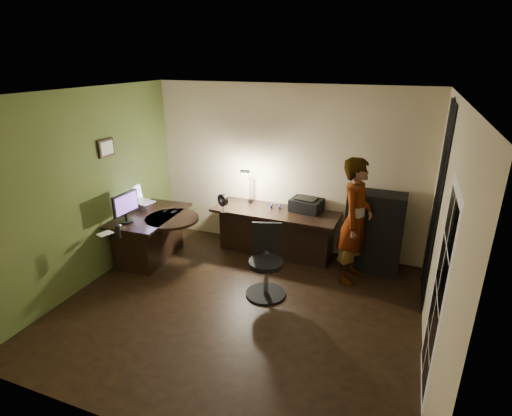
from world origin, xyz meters
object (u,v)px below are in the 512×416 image
(desk_right, at_px, (275,232))
(office_chair, at_px, (266,263))
(cabinet, at_px, (374,232))
(monitor, at_px, (125,211))
(desk_left, at_px, (152,236))
(person, at_px, (355,221))

(desk_right, distance_m, office_chair, 1.25)
(cabinet, height_order, office_chair, cabinet)
(monitor, relative_size, office_chair, 0.51)
(cabinet, height_order, monitor, cabinet)
(office_chair, bearing_deg, cabinet, 27.74)
(monitor, bearing_deg, desk_left, 75.60)
(office_chair, xyz_separation_m, person, (1.02, 0.87, 0.42))
(cabinet, distance_m, person, 0.55)
(desk_right, bearing_deg, monitor, -145.31)
(desk_right, distance_m, cabinet, 1.56)
(office_chair, bearing_deg, desk_left, 153.08)
(desk_left, bearing_deg, cabinet, 12.43)
(desk_right, height_order, cabinet, cabinet)
(office_chair, bearing_deg, desk_right, 85.92)
(desk_right, bearing_deg, cabinet, 3.09)
(office_chair, bearing_deg, monitor, 163.70)
(desk_left, height_order, cabinet, cabinet)
(cabinet, xyz_separation_m, monitor, (-3.46, -1.29, 0.32))
(cabinet, bearing_deg, desk_left, -163.84)
(cabinet, relative_size, monitor, 2.48)
(desk_right, bearing_deg, person, -13.45)
(cabinet, relative_size, office_chair, 1.25)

